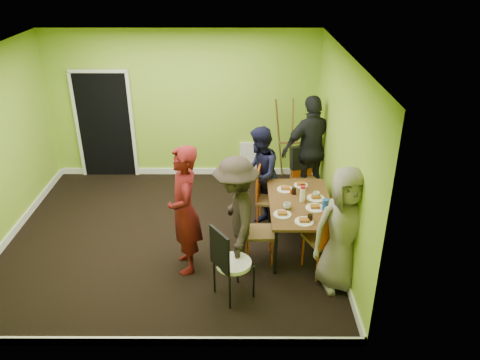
# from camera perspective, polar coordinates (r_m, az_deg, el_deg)

# --- Properties ---
(ground) EXTENTS (5.00, 5.00, 0.00)m
(ground) POSITION_cam_1_polar(r_m,az_deg,el_deg) (7.44, -8.26, -6.78)
(ground) COLOR black
(ground) RESTS_ON ground
(room_walls) EXTENTS (5.04, 4.54, 2.82)m
(room_walls) POSITION_cam_1_polar(r_m,az_deg,el_deg) (6.99, -8.93, 0.19)
(room_walls) COLOR #92C131
(room_walls) RESTS_ON ground
(dining_table) EXTENTS (0.90, 1.50, 0.75)m
(dining_table) POSITION_cam_1_polar(r_m,az_deg,el_deg) (6.85, 7.34, -3.06)
(dining_table) COLOR black
(dining_table) RESTS_ON ground
(chair_left_far) EXTENTS (0.47, 0.47, 0.99)m
(chair_left_far) POSITION_cam_1_polar(r_m,az_deg,el_deg) (7.40, 3.07, -1.71)
(chair_left_far) COLOR #CB4E13
(chair_left_far) RESTS_ON ground
(chair_left_near) EXTENTS (0.42, 0.41, 0.98)m
(chair_left_near) POSITION_cam_1_polar(r_m,az_deg,el_deg) (6.58, 1.70, -5.70)
(chair_left_near) COLOR #CB4E13
(chair_left_near) RESTS_ON ground
(chair_back_end) EXTENTS (0.54, 0.59, 1.01)m
(chair_back_end) POSITION_cam_1_polar(r_m,az_deg,el_deg) (8.12, 7.70, 2.00)
(chair_back_end) COLOR #CB4E13
(chair_back_end) RESTS_ON ground
(chair_front_end) EXTENTS (0.59, 0.59, 1.10)m
(chair_front_end) POSITION_cam_1_polar(r_m,az_deg,el_deg) (6.37, 10.67, -6.70)
(chair_front_end) COLOR #CB4E13
(chair_front_end) RESTS_ON ground
(chair_bentwood) EXTENTS (0.56, 0.56, 1.04)m
(chair_bentwood) POSITION_cam_1_polar(r_m,az_deg,el_deg) (5.89, -1.38, -9.74)
(chair_bentwood) COLOR black
(chair_bentwood) RESTS_ON ground
(easel) EXTENTS (0.67, 0.63, 1.67)m
(easel) POSITION_cam_1_polar(r_m,az_deg,el_deg) (8.75, 6.22, 4.74)
(easel) COLOR brown
(easel) RESTS_ON ground
(plate_near_left) EXTENTS (0.25, 0.25, 0.01)m
(plate_near_left) POSITION_cam_1_polar(r_m,az_deg,el_deg) (7.13, 5.53, -1.15)
(plate_near_left) COLOR white
(plate_near_left) RESTS_ON dining_table
(plate_near_right) EXTENTS (0.25, 0.25, 0.01)m
(plate_near_right) POSITION_cam_1_polar(r_m,az_deg,el_deg) (6.48, 5.18, -4.21)
(plate_near_right) COLOR white
(plate_near_right) RESTS_ON dining_table
(plate_far_back) EXTENTS (0.22, 0.22, 0.01)m
(plate_far_back) POSITION_cam_1_polar(r_m,az_deg,el_deg) (7.29, 7.43, -0.62)
(plate_far_back) COLOR white
(plate_far_back) RESTS_ON dining_table
(plate_far_front) EXTENTS (0.26, 0.26, 0.01)m
(plate_far_front) POSITION_cam_1_polar(r_m,az_deg,el_deg) (6.35, 7.82, -5.04)
(plate_far_front) COLOR white
(plate_far_front) RESTS_ON dining_table
(plate_wall_back) EXTENTS (0.26, 0.26, 0.01)m
(plate_wall_back) POSITION_cam_1_polar(r_m,az_deg,el_deg) (6.95, 9.23, -2.19)
(plate_wall_back) COLOR white
(plate_wall_back) RESTS_ON dining_table
(plate_wall_front) EXTENTS (0.27, 0.27, 0.01)m
(plate_wall_front) POSITION_cam_1_polar(r_m,az_deg,el_deg) (6.69, 9.13, -3.37)
(plate_wall_front) COLOR white
(plate_wall_front) RESTS_ON dining_table
(thermos) EXTENTS (0.08, 0.08, 0.21)m
(thermos) POSITION_cam_1_polar(r_m,az_deg,el_deg) (6.80, 7.63, -1.76)
(thermos) COLOR white
(thermos) RESTS_ON dining_table
(blue_bottle) EXTENTS (0.08, 0.08, 0.20)m
(blue_bottle) POSITION_cam_1_polar(r_m,az_deg,el_deg) (6.58, 10.35, -3.12)
(blue_bottle) COLOR blue
(blue_bottle) RESTS_ON dining_table
(orange_bottle) EXTENTS (0.03, 0.03, 0.08)m
(orange_bottle) POSITION_cam_1_polar(r_m,az_deg,el_deg) (7.01, 6.23, -1.41)
(orange_bottle) COLOR #CB4E13
(orange_bottle) RESTS_ON dining_table
(glass_mid) EXTENTS (0.07, 0.07, 0.10)m
(glass_mid) POSITION_cam_1_polar(r_m,az_deg,el_deg) (7.01, 6.60, -1.33)
(glass_mid) COLOR black
(glass_mid) RESTS_ON dining_table
(glass_back) EXTENTS (0.07, 0.07, 0.09)m
(glass_back) POSITION_cam_1_polar(r_m,az_deg,el_deg) (7.14, 7.64, -0.89)
(glass_back) COLOR black
(glass_back) RESTS_ON dining_table
(glass_front) EXTENTS (0.07, 0.07, 0.09)m
(glass_front) POSITION_cam_1_polar(r_m,az_deg,el_deg) (6.37, 8.54, -4.56)
(glass_front) COLOR black
(glass_front) RESTS_ON dining_table
(cup_a) EXTENTS (0.11, 0.11, 0.09)m
(cup_a) POSITION_cam_1_polar(r_m,az_deg,el_deg) (6.62, 5.76, -3.13)
(cup_a) COLOR white
(cup_a) RESTS_ON dining_table
(cup_b) EXTENTS (0.10, 0.10, 0.09)m
(cup_b) POSITION_cam_1_polar(r_m,az_deg,el_deg) (6.95, 9.29, -1.81)
(cup_b) COLOR white
(cup_b) RESTS_ON dining_table
(person_standing) EXTENTS (0.57, 0.74, 1.83)m
(person_standing) POSITION_cam_1_polar(r_m,az_deg,el_deg) (6.27, -6.77, -3.72)
(person_standing) COLOR #540E0F
(person_standing) RESTS_ON ground
(person_left_far) EXTENTS (0.67, 0.82, 1.56)m
(person_left_far) POSITION_cam_1_polar(r_m,az_deg,el_deg) (7.52, 2.38, 0.74)
(person_left_far) COLOR black
(person_left_far) RESTS_ON ground
(person_left_near) EXTENTS (0.73, 1.14, 1.67)m
(person_left_near) POSITION_cam_1_polar(r_m,az_deg,el_deg) (6.27, -0.48, -4.34)
(person_left_near) COLOR #2B231D
(person_left_near) RESTS_ON ground
(person_back_end) EXTENTS (1.20, 0.82, 1.89)m
(person_back_end) POSITION_cam_1_polar(r_m,az_deg,el_deg) (8.13, 8.71, 3.74)
(person_back_end) COLOR black
(person_back_end) RESTS_ON ground
(person_front_end) EXTENTS (0.91, 0.66, 1.72)m
(person_front_end) POSITION_cam_1_polar(r_m,az_deg,el_deg) (6.07, 12.64, -5.98)
(person_front_end) COLOR gray
(person_front_end) RESTS_ON ground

